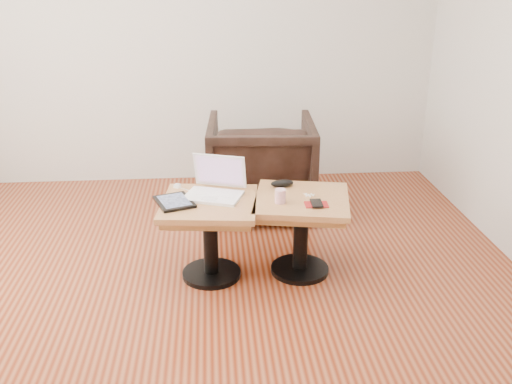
{
  "coord_description": "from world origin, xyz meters",
  "views": [
    {
      "loc": [
        0.19,
        -2.97,
        1.92
      ],
      "look_at": [
        0.46,
        0.35,
        0.59
      ],
      "focal_mm": 40.0,
      "sensor_mm": 36.0,
      "label": 1
    }
  ],
  "objects": [
    {
      "name": "glasses_case",
      "position": [
        0.65,
        0.56,
        0.56
      ],
      "size": [
        0.16,
        0.09,
        0.05
      ],
      "primitive_type": "ellipsoid",
      "rotation": [
        0.0,
        0.0,
        0.12
      ],
      "color": "black",
      "rests_on": "side_table_right"
    },
    {
      "name": "armchair",
      "position": [
        0.58,
        1.42,
        0.39
      ],
      "size": [
        0.89,
        0.92,
        0.79
      ],
      "primitive_type": "imported",
      "rotation": [
        0.0,
        0.0,
        3.08
      ],
      "color": "black",
      "rests_on": "ground"
    },
    {
      "name": "striped_cup",
      "position": [
        0.6,
        0.28,
        0.58
      ],
      "size": [
        0.08,
        0.08,
        0.09
      ],
      "primitive_type": "cylinder",
      "rotation": [
        0.0,
        0.0,
        -0.2
      ],
      "color": "#E36A87",
      "rests_on": "side_table_right"
    },
    {
      "name": "side_table_right",
      "position": [
        0.75,
        0.36,
        0.4
      ],
      "size": [
        0.69,
        0.69,
        0.54
      ],
      "rotation": [
        0.0,
        0.0,
        -0.19
      ],
      "color": "black",
      "rests_on": "ground"
    },
    {
      "name": "laptop",
      "position": [
        0.2,
        0.44,
        0.59
      ],
      "size": [
        0.43,
        0.39,
        0.25
      ],
      "rotation": [
        0.0,
        0.0,
        -0.34
      ],
      "color": "white",
      "rests_on": "side_table_left"
    },
    {
      "name": "side_table_left",
      "position": [
        0.16,
        0.35,
        0.4
      ],
      "size": [
        0.65,
        0.65,
        0.54
      ],
      "rotation": [
        0.0,
        0.0,
        -0.11
      ],
      "color": "black",
      "rests_on": "ground"
    },
    {
      "name": "charging_adapter",
      "position": [
        -0.05,
        0.6,
        0.55
      ],
      "size": [
        0.05,
        0.05,
        0.02
      ],
      "primitive_type": "cube",
      "rotation": [
        0.0,
        0.0,
        -0.45
      ],
      "color": "white",
      "rests_on": "side_table_left"
    },
    {
      "name": "room_shell",
      "position": [
        0.0,
        0.0,
        1.35
      ],
      "size": [
        4.52,
        4.52,
        2.71
      ],
      "color": "maroon",
      "rests_on": "ground"
    },
    {
      "name": "tablet",
      "position": [
        -0.06,
        0.33,
        0.55
      ],
      "size": [
        0.29,
        0.32,
        0.02
      ],
      "rotation": [
        0.0,
        0.0,
        0.35
      ],
      "color": "black",
      "rests_on": "side_table_left"
    },
    {
      "name": "earbuds_tangle",
      "position": [
        0.8,
        0.38,
        0.54
      ],
      "size": [
        0.07,
        0.05,
        0.01
      ],
      "color": "white",
      "rests_on": "side_table_right"
    },
    {
      "name": "phone_on_sleeve",
      "position": [
        0.82,
        0.23,
        0.55
      ],
      "size": [
        0.15,
        0.13,
        0.02
      ],
      "rotation": [
        0.0,
        0.0,
        -0.02
      ],
      "color": "maroon",
      "rests_on": "side_table_right"
    }
  ]
}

